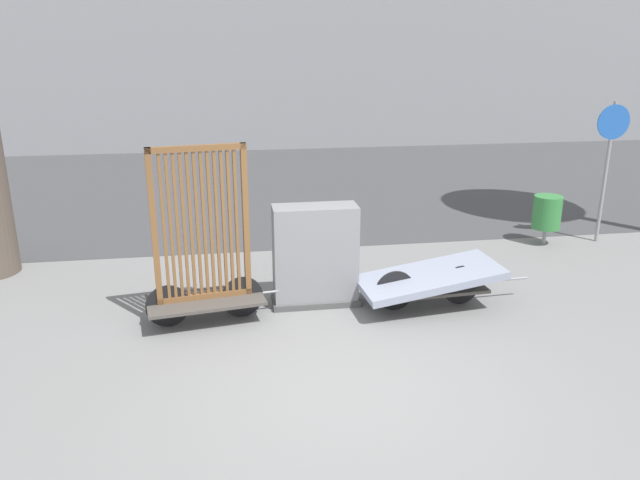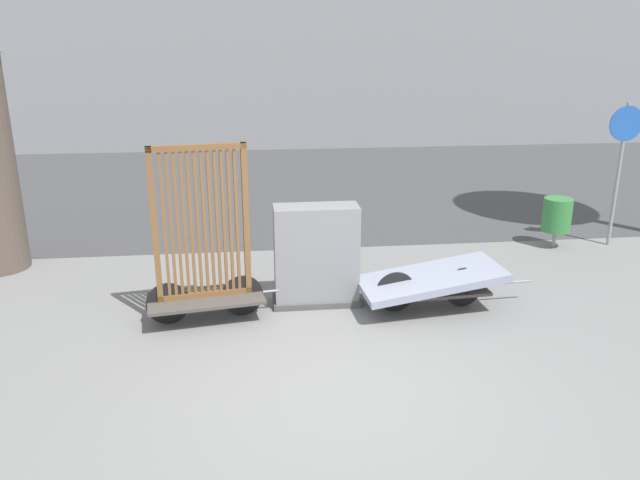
% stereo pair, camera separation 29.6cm
% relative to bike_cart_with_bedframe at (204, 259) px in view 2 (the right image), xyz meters
% --- Properties ---
extents(ground_plane, '(60.00, 60.00, 0.00)m').
position_rel_bike_cart_with_bedframe_xyz_m(ground_plane, '(1.42, -1.81, -0.80)').
color(ground_plane, slate).
extents(road_strip, '(56.00, 9.79, 0.01)m').
position_rel_bike_cart_with_bedframe_xyz_m(road_strip, '(1.42, 7.46, -0.79)').
color(road_strip, '#424244').
rests_on(road_strip, ground_plane).
extents(bike_cart_with_bedframe, '(2.14, 0.92, 2.19)m').
position_rel_bike_cart_with_bedframe_xyz_m(bike_cart_with_bedframe, '(0.00, 0.00, 0.00)').
color(bike_cart_with_bedframe, '#4C4742').
rests_on(bike_cart_with_bedframe, ground_plane).
extents(bike_cart_with_mattress, '(2.33, 1.03, 0.58)m').
position_rel_bike_cart_with_bedframe_xyz_m(bike_cart_with_mattress, '(2.85, -0.00, -0.42)').
color(bike_cart_with_mattress, '#4C4742').
rests_on(bike_cart_with_mattress, ground_plane).
extents(utility_cabinet, '(1.15, 0.49, 1.33)m').
position_rel_bike_cart_with_bedframe_xyz_m(utility_cabinet, '(1.41, 0.35, -0.17)').
color(utility_cabinet, '#4C4C4C').
rests_on(utility_cabinet, ground_plane).
extents(trash_bin, '(0.47, 0.47, 0.84)m').
position_rel_bike_cart_with_bedframe_xyz_m(trash_bin, '(5.64, 2.21, -0.24)').
color(trash_bin, gray).
rests_on(trash_bin, ground_plane).
extents(sign_post, '(0.57, 0.06, 2.38)m').
position_rel_bike_cart_with_bedframe_xyz_m(sign_post, '(6.62, 2.20, 0.76)').
color(sign_post, gray).
rests_on(sign_post, ground_plane).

